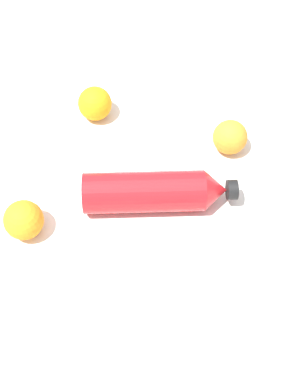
{
  "coord_description": "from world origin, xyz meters",
  "views": [
    {
      "loc": [
        0.38,
        0.29,
        0.8
      ],
      "look_at": [
        -0.01,
        -0.03,
        0.04
      ],
      "focal_mm": 47.32,
      "sensor_mm": 36.0,
      "label": 1
    }
  ],
  "objects_px": {
    "orange_0": "(230,137)",
    "orange_2": "(95,104)",
    "water_bottle": "(157,192)",
    "orange_1": "(24,220)"
  },
  "relations": [
    {
      "from": "orange_0",
      "to": "orange_2",
      "type": "height_order",
      "value": "orange_2"
    },
    {
      "from": "water_bottle",
      "to": "orange_2",
      "type": "distance_m",
      "value": 0.25
    },
    {
      "from": "orange_1",
      "to": "orange_0",
      "type": "bearing_deg",
      "value": 155.08
    },
    {
      "from": "orange_0",
      "to": "orange_1",
      "type": "bearing_deg",
      "value": -24.92
    },
    {
      "from": "water_bottle",
      "to": "orange_0",
      "type": "height_order",
      "value": "water_bottle"
    },
    {
      "from": "water_bottle",
      "to": "orange_2",
      "type": "height_order",
      "value": "water_bottle"
    },
    {
      "from": "water_bottle",
      "to": "orange_0",
      "type": "distance_m",
      "value": 0.19
    },
    {
      "from": "water_bottle",
      "to": "orange_2",
      "type": "xyz_separation_m",
      "value": [
        -0.09,
        -0.23,
        -0.0
      ]
    },
    {
      "from": "water_bottle",
      "to": "orange_1",
      "type": "height_order",
      "value": "water_bottle"
    },
    {
      "from": "water_bottle",
      "to": "orange_1",
      "type": "distance_m",
      "value": 0.24
    }
  ]
}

